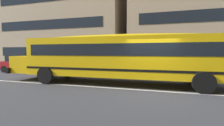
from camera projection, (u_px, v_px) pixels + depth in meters
ground_plane at (152, 91)px, 7.95m from camera, size 400.00×400.00×0.00m
sidewalk_far at (156, 73)px, 14.70m from camera, size 120.00×3.00×0.01m
lane_centreline at (152, 91)px, 7.95m from camera, size 110.00×0.16×0.01m
school_bus at (116, 55)px, 9.70m from camera, size 12.92×3.06×2.88m
parked_car_red_by_entrance at (22, 63)px, 15.32m from camera, size 3.96×1.99×1.64m
apartment_block_far_left at (75, 21)px, 25.55m from camera, size 16.71×13.08×13.30m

